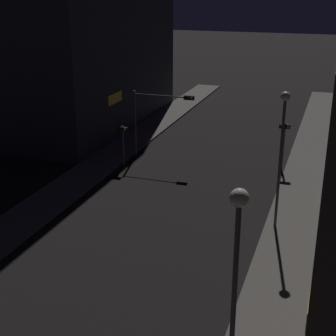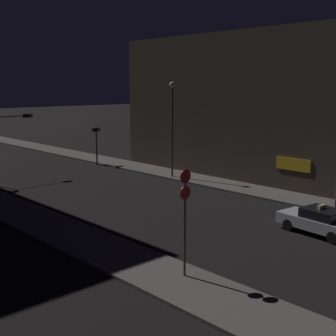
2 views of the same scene
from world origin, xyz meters
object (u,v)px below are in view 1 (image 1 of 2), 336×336
(traffic_light_overhead, at_px, (157,111))
(traffic_light_right_kerb, at_px, (284,137))
(street_lamp_far_block, at_px, (282,138))
(traffic_light_left_kerb, at_px, (123,137))
(street_lamp_near_block, at_px, (236,269))

(traffic_light_overhead, relative_size, traffic_light_right_kerb, 1.46)
(street_lamp_far_block, bearing_deg, traffic_light_left_kerb, 151.28)
(traffic_light_overhead, bearing_deg, traffic_light_left_kerb, -126.76)
(traffic_light_overhead, relative_size, street_lamp_near_block, 0.67)
(traffic_light_left_kerb, bearing_deg, street_lamp_far_block, -28.72)
(street_lamp_far_block, bearing_deg, traffic_light_right_kerb, 94.82)
(traffic_light_left_kerb, bearing_deg, traffic_light_right_kerb, 14.06)
(traffic_light_overhead, relative_size, street_lamp_far_block, 0.69)
(street_lamp_near_block, relative_size, street_lamp_far_block, 1.02)
(traffic_light_overhead, distance_m, street_lamp_far_block, 14.47)
(street_lamp_far_block, bearing_deg, street_lamp_near_block, -88.38)
(street_lamp_near_block, height_order, street_lamp_far_block, street_lamp_near_block)
(traffic_light_right_kerb, height_order, street_lamp_near_block, street_lamp_near_block)
(traffic_light_left_kerb, bearing_deg, street_lamp_near_block, -58.62)
(traffic_light_left_kerb, bearing_deg, traffic_light_overhead, 53.24)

